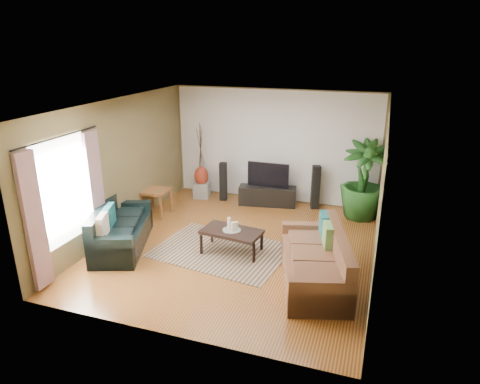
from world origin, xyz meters
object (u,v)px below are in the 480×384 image
at_px(sofa_left, 122,226).
at_px(vase, 201,176).
at_px(tv_stand, 267,196).
at_px(pedestal, 202,190).
at_px(television, 268,175).
at_px(speaker_right, 316,187).
at_px(potted_plant, 363,180).
at_px(side_table, 157,202).
at_px(speaker_left, 223,182).
at_px(sofa_right, 314,257).
at_px(coffee_table, 232,241).

bearing_deg(sofa_left, vase, -26.21).
relative_size(tv_stand, pedestal, 3.54).
bearing_deg(television, speaker_right, 7.53).
bearing_deg(potted_plant, side_table, -163.30).
relative_size(speaker_left, vase, 1.92).
bearing_deg(speaker_left, potted_plant, -11.85).
relative_size(sofa_left, potted_plant, 1.08).
relative_size(sofa_left, speaker_right, 1.83).
height_order(television, speaker_left, television).
bearing_deg(speaker_left, speaker_right, -6.40).
bearing_deg(side_table, tv_stand, 31.80).
bearing_deg(pedestal, speaker_left, 0.41).
relative_size(sofa_right, potted_plant, 1.21).
relative_size(sofa_left, side_table, 3.20).
bearing_deg(sofa_right, tv_stand, -168.14).
relative_size(sofa_right, speaker_left, 2.24).
bearing_deg(sofa_right, coffee_table, -123.60).
distance_m(coffee_table, vase, 3.09).
height_order(speaker_left, side_table, speaker_left).
height_order(coffee_table, speaker_left, speaker_left).
relative_size(tv_stand, speaker_right, 1.32).
bearing_deg(coffee_table, vase, 131.52).
bearing_deg(vase, side_table, -110.85).
height_order(sofa_right, vase, sofa_right).
distance_m(speaker_right, potted_plant, 1.14).
height_order(sofa_left, vase, sofa_left).
distance_m(tv_stand, potted_plant, 2.26).
bearing_deg(side_table, sofa_right, -23.92).
height_order(sofa_left, coffee_table, sofa_left).
bearing_deg(side_table, coffee_table, -28.06).
bearing_deg(pedestal, television, 1.38).
xyz_separation_m(sofa_right, pedestal, (-3.32, 3.06, -0.23)).
bearing_deg(speaker_left, vase, 169.32).
height_order(sofa_right, side_table, sofa_right).
xyz_separation_m(pedestal, side_table, (-0.52, -1.36, 0.10)).
height_order(potted_plant, side_table, potted_plant).
bearing_deg(coffee_table, pedestal, 131.52).
xyz_separation_m(sofa_right, coffee_table, (-1.61, 0.51, -0.20)).
bearing_deg(speaker_left, television, -9.22).
relative_size(coffee_table, television, 1.10).
height_order(sofa_right, coffee_table, sofa_right).
bearing_deg(sofa_left, sofa_right, -110.80).
bearing_deg(speaker_right, speaker_left, 167.37).
bearing_deg(sofa_right, television, -168.29).
distance_m(speaker_left, speaker_right, 2.24).
distance_m(sofa_left, television, 3.67).
height_order(sofa_left, television, television).
bearing_deg(potted_plant, pedestal, 179.42).
bearing_deg(sofa_right, speaker_right, 173.07).
distance_m(sofa_right, speaker_right, 3.29).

